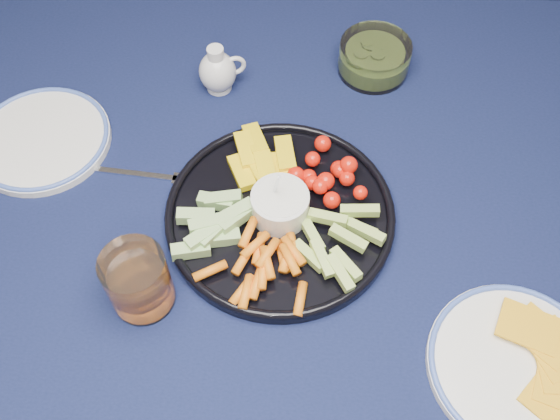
# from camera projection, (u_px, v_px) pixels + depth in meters

# --- Properties ---
(dining_table) EXTENTS (1.67, 1.07, 0.75)m
(dining_table) POSITION_uv_depth(u_px,v_px,m) (274.00, 234.00, 1.03)
(dining_table) COLOR #4F2F1A
(dining_table) RESTS_ON ground
(crudite_platter) EXTENTS (0.35, 0.35, 0.11)m
(crudite_platter) POSITION_uv_depth(u_px,v_px,m) (278.00, 212.00, 0.93)
(crudite_platter) COLOR black
(crudite_platter) RESTS_ON dining_table
(creamer_pitcher) EXTENTS (0.08, 0.06, 0.09)m
(creamer_pitcher) POSITION_uv_depth(u_px,v_px,m) (218.00, 71.00, 1.06)
(creamer_pitcher) COLOR silver
(creamer_pitcher) RESTS_ON dining_table
(pickle_bowl) EXTENTS (0.13, 0.13, 0.06)m
(pickle_bowl) POSITION_uv_depth(u_px,v_px,m) (374.00, 59.00, 1.10)
(pickle_bowl) COLOR silver
(pickle_bowl) RESTS_ON dining_table
(cheese_plate) EXTENTS (0.23, 0.23, 0.03)m
(cheese_plate) POSITION_uv_depth(u_px,v_px,m) (517.00, 365.00, 0.81)
(cheese_plate) COLOR white
(cheese_plate) RESTS_ON dining_table
(juice_tumbler) EXTENTS (0.09, 0.09, 0.10)m
(juice_tumbler) POSITION_uv_depth(u_px,v_px,m) (139.00, 283.00, 0.84)
(juice_tumbler) COLOR silver
(juice_tumbler) RESTS_ON dining_table
(fork_left) EXTENTS (0.16, 0.02, 0.00)m
(fork_left) POSITION_uv_depth(u_px,v_px,m) (153.00, 176.00, 0.99)
(fork_left) COLOR silver
(fork_left) RESTS_ON dining_table
(fork_right) EXTENTS (0.16, 0.08, 0.00)m
(fork_right) POSITION_uv_depth(u_px,v_px,m) (556.00, 341.00, 0.84)
(fork_right) COLOR silver
(fork_right) RESTS_ON dining_table
(side_plate_extra) EXTENTS (0.22, 0.22, 0.02)m
(side_plate_extra) POSITION_uv_depth(u_px,v_px,m) (42.00, 139.00, 1.02)
(side_plate_extra) COLOR white
(side_plate_extra) RESTS_ON dining_table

